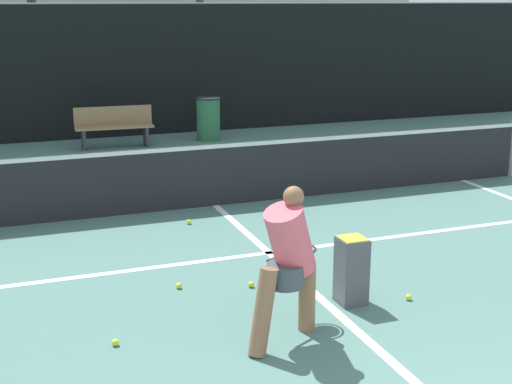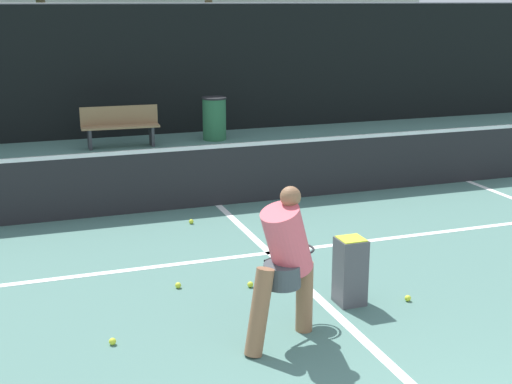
% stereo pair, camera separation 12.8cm
% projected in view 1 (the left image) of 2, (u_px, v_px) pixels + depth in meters
% --- Properties ---
extents(court_service_line, '(8.25, 0.10, 0.01)m').
position_uv_depth(court_service_line, '(269.00, 253.00, 8.85)').
color(court_service_line, white).
rests_on(court_service_line, ground).
extents(court_center_mark, '(0.10, 6.55, 0.01)m').
position_uv_depth(court_center_mark, '(302.00, 282.00, 7.93)').
color(court_center_mark, white).
rests_on(court_center_mark, ground).
extents(net, '(11.09, 0.09, 1.07)m').
position_uv_depth(net, '(215.00, 173.00, 10.76)').
color(net, slate).
rests_on(net, ground).
extents(fence_back, '(24.00, 0.06, 2.98)m').
position_uv_depth(fence_back, '(133.00, 71.00, 16.14)').
color(fence_back, black).
rests_on(fence_back, ground).
extents(player_practicing, '(1.01, 0.97, 1.47)m').
position_uv_depth(player_practicing, '(288.00, 260.00, 6.40)').
color(player_practicing, '#8C6042').
rests_on(player_practicing, ground).
extents(tennis_ball_scattered_3, '(0.07, 0.07, 0.07)m').
position_uv_depth(tennis_ball_scattered_3, '(409.00, 297.00, 7.45)').
color(tennis_ball_scattered_3, '#D1E033').
rests_on(tennis_ball_scattered_3, ground).
extents(tennis_ball_scattered_4, '(0.07, 0.07, 0.07)m').
position_uv_depth(tennis_ball_scattered_4, '(344.00, 257.00, 8.61)').
color(tennis_ball_scattered_4, '#D1E033').
rests_on(tennis_ball_scattered_4, ground).
extents(tennis_ball_scattered_5, '(0.07, 0.07, 0.07)m').
position_uv_depth(tennis_ball_scattered_5, '(189.00, 222.00, 9.98)').
color(tennis_ball_scattered_5, '#D1E033').
rests_on(tennis_ball_scattered_5, ground).
extents(tennis_ball_scattered_6, '(0.07, 0.07, 0.07)m').
position_uv_depth(tennis_ball_scattered_6, '(179.00, 286.00, 7.75)').
color(tennis_ball_scattered_6, '#D1E033').
rests_on(tennis_ball_scattered_6, ground).
extents(tennis_ball_scattered_7, '(0.07, 0.07, 0.07)m').
position_uv_depth(tennis_ball_scattered_7, '(115.00, 342.00, 6.47)').
color(tennis_ball_scattered_7, '#D1E033').
rests_on(tennis_ball_scattered_7, ground).
extents(tennis_ball_scattered_9, '(0.07, 0.07, 0.07)m').
position_uv_depth(tennis_ball_scattered_9, '(251.00, 284.00, 7.79)').
color(tennis_ball_scattered_9, '#D1E033').
rests_on(tennis_ball_scattered_9, ground).
extents(ball_hopper, '(0.28, 0.28, 0.71)m').
position_uv_depth(ball_hopper, '(352.00, 269.00, 7.31)').
color(ball_hopper, '#4C4C51').
rests_on(ball_hopper, ground).
extents(courtside_bench, '(1.65, 0.46, 0.86)m').
position_uv_depth(courtside_bench, '(114.00, 125.00, 15.09)').
color(courtside_bench, olive).
rests_on(courtside_bench, ground).
extents(trash_bin, '(0.55, 0.55, 0.96)m').
position_uv_depth(trash_bin, '(208.00, 119.00, 15.87)').
color(trash_bin, '#28603D').
rests_on(trash_bin, ground).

